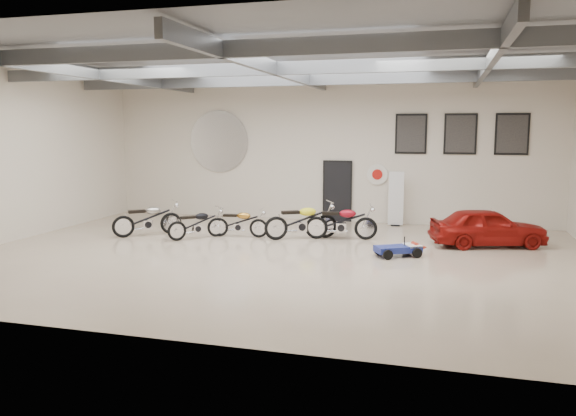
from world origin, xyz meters
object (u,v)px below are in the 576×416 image
(motorcycle_black, at_px, (197,223))
(motorcycle_yellow, at_px, (301,220))
(go_kart, at_px, (402,246))
(motorcycle_silver, at_px, (147,218))
(banner_stand, at_px, (396,199))
(motorcycle_red, at_px, (341,221))
(vintage_car, at_px, (488,227))
(motorcycle_gold, at_px, (239,222))

(motorcycle_black, bearing_deg, motorcycle_yellow, -31.54)
(motorcycle_black, distance_m, motorcycle_yellow, 3.13)
(go_kart, bearing_deg, motorcycle_silver, 144.75)
(banner_stand, bearing_deg, motorcycle_red, -118.81)
(banner_stand, relative_size, vintage_car, 0.59)
(motorcycle_black, xyz_separation_m, motorcycle_gold, (1.12, 0.58, -0.01))
(motorcycle_silver, height_order, vintage_car, same)
(motorcycle_gold, bearing_deg, motorcycle_red, 2.92)
(motorcycle_gold, bearing_deg, go_kart, -20.39)
(motorcycle_black, bearing_deg, vintage_car, -37.87)
(vintage_car, bearing_deg, motorcycle_red, 75.61)
(banner_stand, distance_m, motorcycle_red, 3.16)
(go_kart, bearing_deg, motorcycle_gold, 135.53)
(motorcycle_gold, bearing_deg, motorcycle_silver, -174.24)
(banner_stand, xyz_separation_m, motorcycle_red, (-1.36, -2.83, -0.38))
(motorcycle_red, xyz_separation_m, go_kart, (1.93, -1.77, -0.28))
(motorcycle_black, bearing_deg, motorcycle_silver, 133.21)
(motorcycle_black, relative_size, vintage_car, 0.56)
(motorcycle_gold, height_order, motorcycle_yellow, motorcycle_yellow)
(motorcycle_gold, distance_m, vintage_car, 7.24)
(motorcycle_gold, relative_size, motorcycle_yellow, 0.81)
(banner_stand, relative_size, go_kart, 1.29)
(motorcycle_gold, relative_size, vintage_car, 0.56)
(motorcycle_black, bearing_deg, banner_stand, -11.28)
(motorcycle_black, height_order, vintage_car, vintage_car)
(banner_stand, bearing_deg, go_kart, -86.09)
(motorcycle_gold, height_order, go_kart, motorcycle_gold)
(motorcycle_silver, bearing_deg, motorcycle_red, -30.48)
(motorcycle_silver, distance_m, motorcycle_black, 1.66)
(motorcycle_black, xyz_separation_m, vintage_car, (8.33, 1.23, 0.08))
(motorcycle_black, xyz_separation_m, motorcycle_red, (4.19, 1.05, 0.08))
(banner_stand, xyz_separation_m, motorcycle_black, (-5.55, -3.88, -0.46))
(motorcycle_silver, distance_m, motorcycle_yellow, 4.75)
(motorcycle_silver, height_order, motorcycle_black, motorcycle_silver)
(motorcycle_black, bearing_deg, go_kart, -52.95)
(motorcycle_gold, distance_m, go_kart, 5.16)
(banner_stand, relative_size, motorcycle_black, 1.04)
(motorcycle_silver, xyz_separation_m, motorcycle_black, (1.66, -0.02, -0.08))
(go_kart, xyz_separation_m, vintage_car, (2.21, 1.94, 0.28))
(motorcycle_silver, xyz_separation_m, go_kart, (7.77, -0.73, -0.28))
(banner_stand, relative_size, motorcycle_gold, 1.05)
(motorcycle_black, relative_size, motorcycle_red, 0.85)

